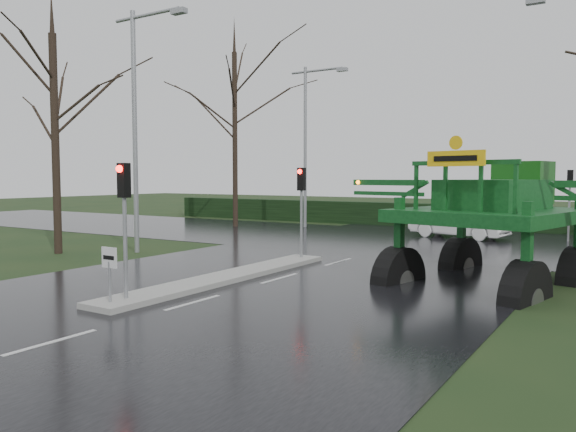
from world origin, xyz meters
The scene contains 15 objects.
ground centered at (0.00, 0.00, 0.00)m, with size 140.00×140.00×0.00m, color black.
road_main centered at (0.00, 10.00, 0.00)m, with size 14.00×80.00×0.02m, color black.
road_cross centered at (0.00, 16.00, 0.01)m, with size 80.00×12.00×0.02m, color black.
median_island centered at (-1.30, 3.00, 0.09)m, with size 1.20×10.00×0.16m, color gray.
hedge_row centered at (0.00, 24.00, 0.75)m, with size 44.00×0.90×1.50m, color black.
keep_left_sign centered at (-1.30, -1.50, 1.06)m, with size 0.50×0.07×1.35m.
traffic_signal_near centered at (-1.30, -1.01, 2.59)m, with size 0.26×0.33×3.52m.
traffic_signal_mid centered at (-1.30, 7.49, 2.59)m, with size 0.26×0.33×3.52m.
traffic_signal_far centered at (6.50, 20.01, 2.59)m, with size 0.26×0.33×3.52m.
street_light_left_near centered at (-8.19, 6.00, 5.99)m, with size 3.85×0.30×10.00m.
street_light_left_far centered at (-8.19, 20.00, 5.99)m, with size 3.85×0.30×10.00m.
tree_left_near centered at (-11.00, 4.00, 5.85)m, with size 6.30×6.30×10.85m.
tree_left_far centered at (-12.50, 18.00, 7.15)m, with size 7.70×7.70×13.26m.
crop_sprayer centered at (3.36, 5.82, 2.54)m, with size 9.42×6.82×5.38m.
white_sedan centered at (1.50, 18.73, 0.00)m, with size 1.72×4.93×1.62m, color white.
Camera 1 is at (9.46, -10.51, 3.19)m, focal length 35.00 mm.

